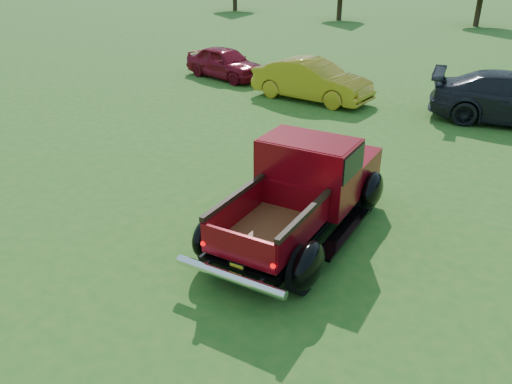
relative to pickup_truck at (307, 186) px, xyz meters
name	(u,v)px	position (x,y,z in m)	size (l,w,h in m)	color
ground	(248,247)	(-0.44, -1.20, -0.79)	(120.00, 120.00, 0.00)	#275D1A
pickup_truck	(307,186)	(0.00, 0.00, 0.00)	(2.36, 4.59, 1.66)	black
show_car_red	(225,63)	(-8.24, 8.57, -0.19)	(1.41, 3.51, 1.20)	maroon
show_car_yellow	(312,80)	(-3.94, 7.60, -0.13)	(1.39, 4.00, 1.32)	#AF8A17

